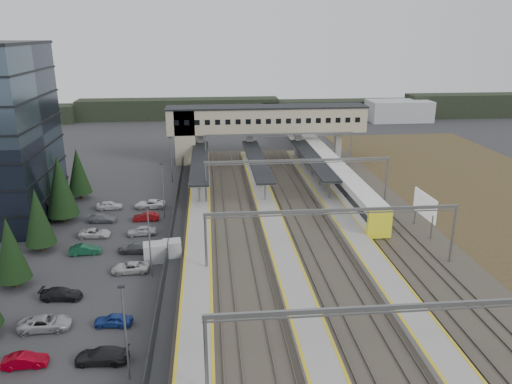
{
  "coord_description": "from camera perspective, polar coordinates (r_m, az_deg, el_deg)",
  "views": [
    {
      "loc": [
        -1.37,
        -58.01,
        25.7
      ],
      "look_at": [
        5.07,
        8.43,
        4.0
      ],
      "focal_mm": 35.0,
      "sensor_mm": 36.0,
      "label": 1
    }
  ],
  "objects": [
    {
      "name": "car_park",
      "position": [
        59.22,
        -16.77,
        -7.89
      ],
      "size": [
        10.64,
        44.56,
        1.29
      ],
      "color": "#A9A9AD",
      "rests_on": "ground"
    },
    {
      "name": "billboard",
      "position": [
        69.13,
        18.73,
        -1.58
      ],
      "size": [
        0.37,
        6.3,
        5.41
      ],
      "color": "slate",
      "rests_on": "ground"
    },
    {
      "name": "train",
      "position": [
        95.01,
        7.66,
        3.55
      ],
      "size": [
        3.13,
        65.49,
        3.94
      ],
      "color": "silver",
      "rests_on": "ground"
    },
    {
      "name": "lampposts",
      "position": [
        63.34,
        -11.22,
        -2.06
      ],
      "size": [
        0.5,
        53.25,
        8.07
      ],
      "color": "slate",
      "rests_on": "ground"
    },
    {
      "name": "gantries",
      "position": [
        65.49,
        6.51,
        0.38
      ],
      "size": [
        28.4,
        62.28,
        7.17
      ],
      "color": "slate",
      "rests_on": "ground"
    },
    {
      "name": "canopies",
      "position": [
        88.15,
        0.09,
        3.7
      ],
      "size": [
        23.1,
        30.0,
        3.28
      ],
      "color": "black",
      "rests_on": "ground"
    },
    {
      "name": "relay_cabin_near",
      "position": [
        59.53,
        -11.43,
        -6.78
      ],
      "size": [
        2.88,
        2.27,
        2.21
      ],
      "color": "#AAADB0",
      "rests_on": "ground"
    },
    {
      "name": "treeline_far",
      "position": [
        154.07,
        3.99,
        9.47
      ],
      "size": [
        170.0,
        19.0,
        7.0
      ],
      "color": "black",
      "rests_on": "ground"
    },
    {
      "name": "fence",
      "position": [
        67.87,
        -9.5,
        -3.59
      ],
      "size": [
        0.08,
        90.0,
        2.0
      ],
      "color": "#26282B",
      "rests_on": "ground"
    },
    {
      "name": "relay_cabin_far",
      "position": [
        60.55,
        -9.57,
        -6.36
      ],
      "size": [
        2.32,
        2.01,
        1.95
      ],
      "color": "#AAADB0",
      "rests_on": "ground"
    },
    {
      "name": "ground",
      "position": [
        63.46,
        -3.84,
        -5.92
      ],
      "size": [
        220.0,
        220.0,
        0.0
      ],
      "primitive_type": "plane",
      "color": "#2B2B2D",
      "rests_on": "ground"
    },
    {
      "name": "conifer_row",
      "position": [
        61.59,
        -24.77,
        -3.53
      ],
      "size": [
        4.42,
        49.82,
        9.5
      ],
      "color": "black",
      "rests_on": "ground"
    },
    {
      "name": "footbridge",
      "position": [
        101.98,
        -0.35,
        7.97
      ],
      "size": [
        40.4,
        6.4,
        11.2
      ],
      "color": "tan",
      "rests_on": "ground"
    },
    {
      "name": "rail_corridor",
      "position": [
        68.78,
        3.83,
        -3.72
      ],
      "size": [
        34.0,
        90.0,
        0.92
      ],
      "color": "#3A362E",
      "rests_on": "ground"
    }
  ]
}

